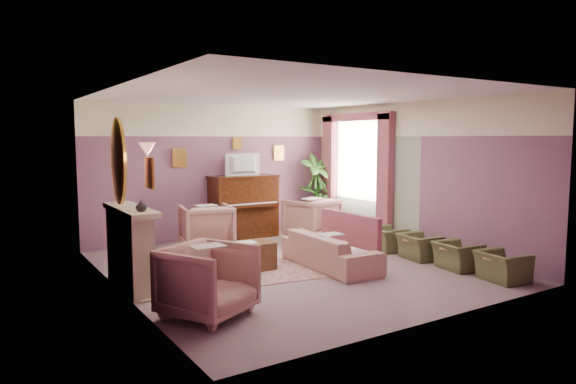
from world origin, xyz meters
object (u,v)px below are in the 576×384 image
sofa (330,244)px  olive_chair_b (457,251)px  olive_chair_d (387,235)px  floral_armchair_front (208,277)px  olive_chair_a (502,262)px  coffee_table (242,257)px  floral_armchair_right (312,216)px  television (244,163)px  floral_armchair_left (206,225)px  side_table (319,215)px  piano (244,207)px  olive_chair_c (419,243)px

sofa → olive_chair_b: size_ratio=2.86×
olive_chair_d → sofa: bearing=-164.8°
floral_armchair_front → olive_chair_a: floral_armchair_front is taller
coffee_table → floral_armchair_right: bearing=32.8°
television → coffee_table: bearing=-118.4°
floral_armchair_right → olive_chair_b: 3.38m
olive_chair_d → floral_armchair_left: bearing=146.2°
coffee_table → olive_chair_a: 3.95m
coffee_table → sofa: (1.32, -0.57, 0.17)m
television → side_table: bearing=-1.8°
olive_chair_d → side_table: size_ratio=0.97×
olive_chair_d → olive_chair_b: bearing=-90.0°
television → floral_armchair_right: bearing=-37.0°
piano → television: television is taller
television → floral_armchair_right: (1.14, -0.86, -1.12)m
sofa → floral_armchair_left: (-1.17, 2.35, 0.09)m
sofa → side_table: size_ratio=2.76×
television → olive_chair_b: bearing=-68.2°
piano → olive_chair_a: size_ratio=2.07×
sofa → olive_chair_b: (1.67, -1.19, -0.10)m
piano → olive_chair_c: piano is taller
floral_armchair_right → olive_chair_c: 2.58m
olive_chair_a → side_table: (0.21, 4.95, 0.06)m
floral_armchair_front → olive_chair_a: 4.40m
floral_armchair_left → olive_chair_b: 4.54m
piano → sofa: size_ratio=0.72×
piano → olive_chair_a: bearing=-71.7°
piano → floral_armchair_left: 1.37m
sofa → side_table: sofa is taller
floral_armchair_left → olive_chair_a: bearing=-56.9°
olive_chair_c → olive_chair_d: (0.00, 0.82, 0.00)m
television → floral_armchair_front: bearing=-122.7°
olive_chair_c → olive_chair_b: bearing=-90.0°
coffee_table → olive_chair_a: (3.00, -2.58, 0.07)m
olive_chair_a → side_table: size_ratio=0.97×
olive_chair_a → side_table: side_table is taller
piano → floral_armchair_right: piano is taller
television → side_table: 2.27m
olive_chair_a → olive_chair_d: size_ratio=1.00×
piano → floral_armchair_front: 4.90m
floral_armchair_right → olive_chair_c: size_ratio=1.41×
coffee_table → floral_armchair_right: floral_armchair_right is taller
coffee_table → side_table: bearing=36.5°
television → olive_chair_a: 5.44m
television → sofa: television is taller
olive_chair_d → olive_chair_c: bearing=-90.0°
floral_armchair_right → olive_chair_d: 1.79m
floral_armchair_right → floral_armchair_front: same height
olive_chair_c → olive_chair_d: bearing=90.0°
sofa → floral_armchair_front: size_ratio=2.02×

